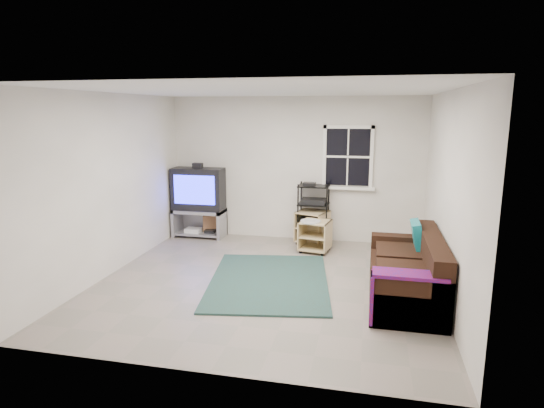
% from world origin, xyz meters
% --- Properties ---
extents(room, '(4.60, 4.62, 4.60)m').
position_xyz_m(room, '(0.95, 2.27, 1.48)').
color(room, gray).
rests_on(room, ground).
extents(tv_unit, '(0.95, 0.48, 1.40)m').
position_xyz_m(tv_unit, '(-1.77, 2.04, 0.77)').
color(tv_unit, gray).
rests_on(tv_unit, ground).
extents(av_rack, '(0.54, 0.40, 1.09)m').
position_xyz_m(av_rack, '(0.38, 2.08, 0.47)').
color(av_rack, black).
rests_on(av_rack, ground).
extents(side_table_left, '(0.63, 0.63, 0.59)m').
position_xyz_m(side_table_left, '(0.39, 2.07, 0.31)').
color(side_table_left, '#D2B781').
rests_on(side_table_left, ground).
extents(side_table_right, '(0.55, 0.55, 0.56)m').
position_xyz_m(side_table_right, '(0.48, 1.59, 0.31)').
color(side_table_right, '#D2B781').
rests_on(side_table_right, ground).
extents(sofa, '(0.86, 1.94, 0.89)m').
position_xyz_m(sofa, '(1.88, -0.13, 0.31)').
color(sofa, black).
rests_on(sofa, ground).
extents(shag_rug, '(1.95, 2.45, 0.03)m').
position_xyz_m(shag_rug, '(0.03, 0.03, 0.01)').
color(shag_rug, black).
rests_on(shag_rug, ground).
extents(paper_bag, '(0.32, 0.27, 0.40)m').
position_xyz_m(paper_bag, '(-1.61, 2.16, 0.20)').
color(paper_bag, '#A56D4A').
rests_on(paper_bag, ground).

